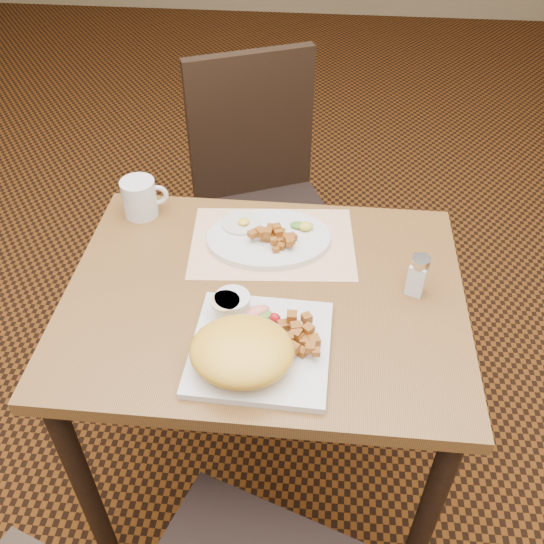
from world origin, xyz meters
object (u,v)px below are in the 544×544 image
(chair_far, at_px, (262,191))
(plate_square, at_px, (261,348))
(salt_shaker, at_px, (418,275))
(table, at_px, (265,325))
(plate_oval, at_px, (269,239))
(coffee_mug, at_px, (140,198))

(chair_far, xyz_separation_m, plate_square, (0.10, -0.88, 0.22))
(chair_far, bearing_deg, salt_shaker, 98.75)
(chair_far, bearing_deg, table, 73.41)
(plate_square, xyz_separation_m, plate_oval, (-0.02, 0.35, 0.00))
(chair_far, distance_m, plate_oval, 0.58)
(salt_shaker, bearing_deg, coffee_mug, 161.36)
(table, bearing_deg, salt_shaker, 5.91)
(salt_shaker, bearing_deg, table, -174.09)
(chair_far, xyz_separation_m, salt_shaker, (0.42, -0.67, 0.26))
(table, distance_m, plate_square, 0.21)
(table, bearing_deg, plate_oval, 92.50)
(chair_far, height_order, coffee_mug, chair_far)
(salt_shaker, bearing_deg, chair_far, 122.21)
(plate_oval, bearing_deg, chair_far, 98.33)
(table, xyz_separation_m, salt_shaker, (0.34, 0.03, 0.16))
(table, relative_size, coffee_mug, 7.68)
(chair_far, distance_m, coffee_mug, 0.57)
(plate_square, height_order, salt_shaker, salt_shaker)
(chair_far, height_order, plate_square, chair_far)
(table, relative_size, salt_shaker, 9.00)
(salt_shaker, xyz_separation_m, coffee_mug, (-0.69, 0.23, -0.00))
(table, distance_m, coffee_mug, 0.47)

